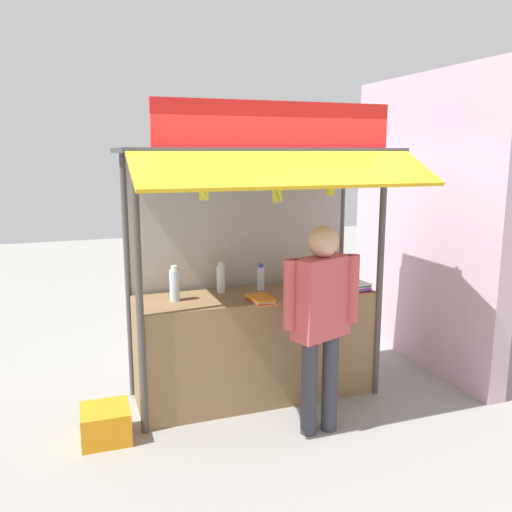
{
  "coord_description": "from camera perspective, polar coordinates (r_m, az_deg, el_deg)",
  "views": [
    {
      "loc": [
        -1.58,
        -4.41,
        2.24
      ],
      "look_at": [
        0.0,
        0.0,
        1.33
      ],
      "focal_mm": 37.71,
      "sensor_mm": 36.0,
      "label": 1
    }
  ],
  "objects": [
    {
      "name": "banana_bunch_leftmost",
      "position": [
        4.5,
        7.86,
        7.17
      ],
      "size": [
        0.08,
        0.09,
        0.26
      ],
      "color": "#332D23"
    },
    {
      "name": "magazine_stack_back_left",
      "position": [
        4.59,
        0.55,
        -4.61
      ],
      "size": [
        0.22,
        0.3,
        0.05
      ],
      "color": "yellow",
      "rests_on": "stall_counter"
    },
    {
      "name": "water_bottle_mid_right",
      "position": [
        5.33,
        7.33,
        -1.58
      ],
      "size": [
        0.06,
        0.06,
        0.23
      ],
      "color": "silver",
      "rests_on": "stall_counter"
    },
    {
      "name": "stall_structure",
      "position": [
        4.81,
        -0.33,
        3.08
      ],
      "size": [
        2.35,
        1.48,
        2.62
      ],
      "color": "#4C4742",
      "rests_on": "ground"
    },
    {
      "name": "ground_plane",
      "position": [
        5.19,
        0.0,
        -14.55
      ],
      "size": [
        20.0,
        20.0,
        0.0
      ],
      "primitive_type": "plane",
      "color": "gray"
    },
    {
      "name": "magazine_stack_back_right",
      "position": [
        5.06,
        10.64,
        -3.17
      ],
      "size": [
        0.2,
        0.28,
        0.08
      ],
      "color": "red",
      "rests_on": "stall_counter"
    },
    {
      "name": "vendor_person",
      "position": [
        4.24,
        6.94,
        -5.83
      ],
      "size": [
        0.64,
        0.36,
        1.69
      ],
      "rotation": [
        0.0,
        0.0,
        3.51
      ],
      "color": "#383842",
      "rests_on": "ground"
    },
    {
      "name": "neighbour_wall",
      "position": [
        5.95,
        17.35,
        3.49
      ],
      "size": [
        0.2,
        2.4,
        3.02
      ],
      "primitive_type": "cube",
      "color": "#CCA8BA",
      "rests_on": "ground"
    },
    {
      "name": "magazine_stack_mid_left",
      "position": [
        4.96,
        7.6,
        -3.63
      ],
      "size": [
        0.24,
        0.28,
        0.03
      ],
      "color": "black",
      "rests_on": "stall_counter"
    },
    {
      "name": "banana_bunch_inner_left",
      "position": [
        4.12,
        -5.51,
        6.91
      ],
      "size": [
        0.1,
        0.1,
        0.27
      ],
      "color": "#332D23"
    },
    {
      "name": "banana_bunch_inner_right",
      "position": [
        4.3,
        2.23,
        6.74
      ],
      "size": [
        0.11,
        0.1,
        0.3
      ],
      "color": "#332D23"
    },
    {
      "name": "water_bottle_front_right",
      "position": [
        4.98,
        0.51,
        -2.31
      ],
      "size": [
        0.07,
        0.07,
        0.24
      ],
      "color": "silver",
      "rests_on": "stall_counter"
    },
    {
      "name": "water_bottle_front_left",
      "position": [
        5.02,
        4.67,
        -2.13
      ],
      "size": [
        0.07,
        0.07,
        0.26
      ],
      "color": "silver",
      "rests_on": "stall_counter"
    },
    {
      "name": "stall_counter",
      "position": [
        5.0,
        0.0,
        -9.49
      ],
      "size": [
        2.15,
        0.65,
        0.98
      ],
      "primitive_type": "cube",
      "color": "olive",
      "rests_on": "ground"
    },
    {
      "name": "plastic_crate",
      "position": [
        4.59,
        -15.66,
        -16.76
      ],
      "size": [
        0.38,
        0.38,
        0.26
      ],
      "primitive_type": "cube",
      "rotation": [
        0.0,
        0.0,
        -0.02
      ],
      "color": "orange",
      "rests_on": "ground"
    },
    {
      "name": "water_bottle_left",
      "position": [
        4.89,
        -3.74,
        -2.37
      ],
      "size": [
        0.08,
        0.08,
        0.28
      ],
      "color": "silver",
      "rests_on": "stall_counter"
    },
    {
      "name": "water_bottle_center",
      "position": [
        4.66,
        -8.64,
        -3.0
      ],
      "size": [
        0.09,
        0.09,
        0.31
      ],
      "color": "silver",
      "rests_on": "stall_counter"
    }
  ]
}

